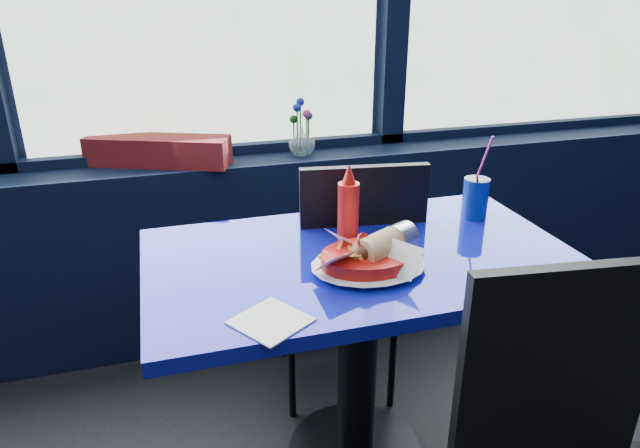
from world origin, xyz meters
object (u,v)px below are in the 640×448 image
(flower_vase, at_px, (302,138))
(food_basket, at_px, (371,256))
(ketchup_bottle, at_px, (348,208))
(chair_near_back, at_px, (345,267))
(soda_cup, at_px, (475,197))
(planter_box, at_px, (158,151))
(near_table, at_px, (359,309))

(flower_vase, height_order, food_basket, flower_vase)
(flower_vase, distance_m, ketchup_bottle, 0.75)
(chair_near_back, bearing_deg, soda_cup, 164.72)
(food_basket, relative_size, ketchup_bottle, 1.23)
(food_basket, xyz_separation_m, ketchup_bottle, (0.00, 0.19, 0.07))
(food_basket, bearing_deg, flower_vase, 84.00)
(planter_box, distance_m, ketchup_bottle, 0.93)
(ketchup_bottle, bearing_deg, flower_vase, 85.78)
(planter_box, height_order, flower_vase, flower_vase)
(near_table, bearing_deg, flower_vase, 86.65)
(flower_vase, relative_size, food_basket, 0.80)
(chair_near_back, relative_size, planter_box, 1.71)
(chair_near_back, distance_m, soda_cup, 0.50)
(soda_cup, bearing_deg, planter_box, 143.25)
(food_basket, distance_m, ketchup_bottle, 0.20)
(near_table, bearing_deg, planter_box, 120.65)
(near_table, xyz_separation_m, soda_cup, (0.45, 0.15, 0.25))
(planter_box, bearing_deg, soda_cup, -14.41)
(ketchup_bottle, distance_m, soda_cup, 0.46)
(food_basket, bearing_deg, ketchup_bottle, 87.20)
(chair_near_back, height_order, ketchup_bottle, ketchup_bottle)
(planter_box, xyz_separation_m, soda_cup, (0.97, -0.72, -0.04))
(planter_box, relative_size, soda_cup, 1.99)
(near_table, height_order, chair_near_back, chair_near_back)
(chair_near_back, relative_size, food_basket, 3.25)
(near_table, height_order, food_basket, food_basket)
(food_basket, height_order, soda_cup, soda_cup)
(food_basket, xyz_separation_m, soda_cup, (0.45, 0.25, 0.03))
(near_table, xyz_separation_m, chair_near_back, (0.07, 0.32, -0.03))
(ketchup_bottle, bearing_deg, planter_box, 123.46)
(near_table, bearing_deg, chair_near_back, 78.45)
(near_table, bearing_deg, soda_cup, 18.99)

